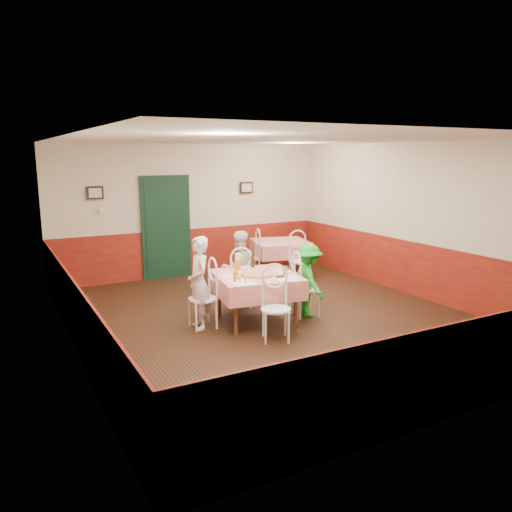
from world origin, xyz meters
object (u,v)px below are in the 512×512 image
second_table (281,259)px  diner_far (239,269)px  chair_left (203,299)px  diner_left (199,283)px  glass_b (285,271)px  glass_a (236,276)px  beer_bottle (253,261)px  chair_near (276,309)px  pizza (258,274)px  wallet (280,276)px  glass_c (237,265)px  main_table (256,298)px  chair_second_b (300,262)px  chair_right (306,289)px  chair_far (240,281)px  diner_right (309,280)px  chair_second_a (250,258)px

second_table → diner_far: (-1.77, -1.54, 0.28)m
chair_left → diner_left: (-0.05, 0.01, 0.25)m
glass_b → diner_left: bearing=161.6°
chair_left → glass_a: size_ratio=7.00×
glass_b → diner_left: size_ratio=0.10×
diner_far → beer_bottle: bearing=93.7°
chair_near → diner_far: (0.28, 1.73, 0.21)m
chair_near → beer_bottle: (0.29, 1.24, 0.43)m
second_table → pizza: 3.16m
pizza → wallet: size_ratio=4.51×
glass_a → glass_c: 0.68m
main_table → chair_second_b: (1.92, 1.68, 0.08)m
chair_right → chair_near: bearing=136.0°
glass_c → wallet: (0.35, -0.76, -0.06)m
main_table → chair_left: 0.85m
chair_far → glass_c: bearing=77.6°
main_table → diner_left: diner_left is taller
chair_near → beer_bottle: bearing=100.1°
chair_second_b → pizza: (-1.92, -1.72, 0.33)m
glass_c → diner_far: size_ratio=0.11×
wallet → diner_far: bearing=103.4°
wallet → glass_b: bearing=34.1°
diner_right → glass_a: bearing=99.2°
chair_far → beer_bottle: size_ratio=3.67×
glass_b → glass_c: glass_c is taller
chair_near → diner_right: size_ratio=0.76×
glass_b → diner_right: diner_right is taller
glass_a → diner_right: (1.32, 0.02, -0.24)m
main_table → chair_near: 0.85m
main_table → chair_far: (0.14, 0.84, 0.08)m
glass_b → diner_far: 1.19m
glass_c → diner_left: diner_left is taller
glass_a → diner_right: bearing=1.1°
diner_left → glass_a: bearing=62.8°
chair_second_a → pizza: chair_second_a is taller
glass_c → diner_far: (0.26, 0.46, -0.18)m
main_table → diner_right: size_ratio=1.04×
second_table → glass_b: bearing=-120.0°
chair_left → chair_right: same height
pizza → glass_b: size_ratio=3.53×
chair_right → beer_bottle: (-0.68, 0.54, 0.43)m
glass_b → beer_bottle: (-0.21, 0.68, 0.05)m
chair_second_a → wallet: size_ratio=8.18×
chair_second_a → glass_b: same height
chair_left → chair_right: bearing=84.0°
glass_b → chair_near: bearing=-131.2°
chair_second_b → diner_left: size_ratio=0.64×
second_table → glass_b: size_ratio=7.97×
diner_left → diner_far: bearing=133.1°
chair_right → chair_second_a: bearing=2.9°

